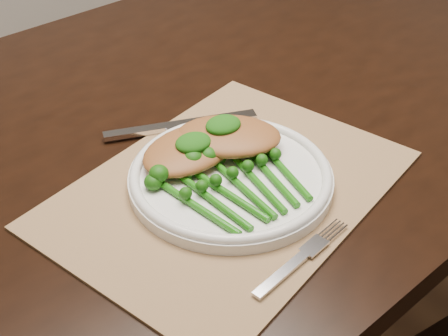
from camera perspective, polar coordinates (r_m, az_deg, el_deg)
dining_table at (r=1.25m, az=-0.91°, el=-8.77°), size 1.70×1.10×0.75m
placemat at (r=0.83m, az=0.43°, el=-1.85°), size 0.54×0.46×0.00m
dinner_plate at (r=0.82m, az=0.62°, el=-0.76°), size 0.27×0.27×0.02m
knife at (r=0.94m, az=-5.30°, el=3.76°), size 0.23×0.09×0.01m
fork at (r=0.73m, az=7.63°, el=-7.64°), size 0.16×0.05×0.00m
chicken_fillet_left at (r=0.84m, az=-3.22°, el=1.71°), size 0.16×0.12×0.03m
chicken_fillet_right at (r=0.86m, az=0.41°, el=2.95°), size 0.18×0.17×0.03m
pesto_dollop_left at (r=0.83m, az=-2.83°, el=2.33°), size 0.05×0.04×0.02m
pesto_dollop_right at (r=0.85m, az=-0.07°, el=3.96°), size 0.05×0.04×0.02m
broccolini_bundle at (r=0.79m, az=1.64°, el=-1.73°), size 0.16×0.18×0.04m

